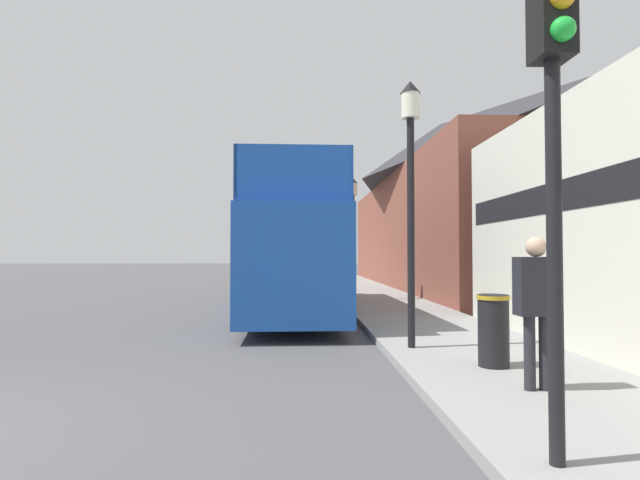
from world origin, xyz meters
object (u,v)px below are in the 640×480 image
object	(u,v)px
tour_bus	(293,253)
parked_car_ahead_of_bus	(306,277)
lamp_post_second	(353,214)
pedestrian_nearest	(536,297)
traffic_signal	(554,88)
lamp_post_nearest	(411,163)
litter_bin	(493,328)

from	to	relation	value
tour_bus	parked_car_ahead_of_bus	xyz separation A→B (m)	(0.52, 8.61, -1.14)
lamp_post_second	pedestrian_nearest	bearing A→B (deg)	-85.60
traffic_signal	pedestrian_nearest	bearing A→B (deg)	67.80
lamp_post_nearest	lamp_post_second	world-z (taller)	lamp_post_nearest
tour_bus	parked_car_ahead_of_bus	world-z (taller)	tour_bus
lamp_post_nearest	lamp_post_second	xyz separation A→B (m)	(-0.03, 9.30, -0.17)
lamp_post_second	litter_bin	size ratio (longest dim) A/B	4.25
pedestrian_nearest	litter_bin	world-z (taller)	pedestrian_nearest
tour_bus	parked_car_ahead_of_bus	distance (m)	8.70
parked_car_ahead_of_bus	traffic_signal	xyz separation A→B (m)	(1.66, -19.95, 2.40)
lamp_post_nearest	litter_bin	size ratio (longest dim) A/B	4.51
parked_car_ahead_of_bus	lamp_post_nearest	xyz separation A→B (m)	(1.62, -15.05, 2.71)
parked_car_ahead_of_bus	litter_bin	distance (m)	16.75
parked_car_ahead_of_bus	lamp_post_second	distance (m)	6.49
lamp_post_nearest	traffic_signal	bearing A→B (deg)	-89.59
tour_bus	litter_bin	bearing A→B (deg)	-69.99
traffic_signal	litter_bin	world-z (taller)	traffic_signal
tour_bus	pedestrian_nearest	world-z (taller)	tour_bus
lamp_post_nearest	lamp_post_second	bearing A→B (deg)	90.17
parked_car_ahead_of_bus	pedestrian_nearest	distance (m)	18.01
traffic_signal	litter_bin	xyz separation A→B (m)	(0.83, 3.39, -2.39)
lamp_post_nearest	litter_bin	world-z (taller)	lamp_post_nearest
tour_bus	lamp_post_nearest	size ratio (longest dim) A/B	2.28
traffic_signal	lamp_post_nearest	distance (m)	4.91
lamp_post_nearest	lamp_post_second	size ratio (longest dim) A/B	1.06
tour_bus	pedestrian_nearest	xyz separation A→B (m)	(3.05, -9.22, -0.57)
tour_bus	lamp_post_second	distance (m)	3.82
pedestrian_nearest	lamp_post_second	distance (m)	12.27
parked_car_ahead_of_bus	lamp_post_second	xyz separation A→B (m)	(1.60, -5.75, 2.54)
parked_car_ahead_of_bus	lamp_post_second	bearing A→B (deg)	-72.14
lamp_post_second	litter_bin	distance (m)	11.14
lamp_post_second	litter_bin	xyz separation A→B (m)	(0.89, -10.81, -2.53)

